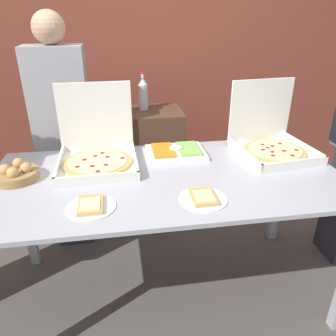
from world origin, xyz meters
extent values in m
plane|color=#514C47|center=(0.00, 0.00, 0.00)|extent=(16.00, 16.00, 0.00)
cube|color=brown|center=(0.00, 1.70, 1.40)|extent=(10.00, 0.06, 2.80)
cube|color=#A8AAB2|center=(0.00, 0.00, 0.89)|extent=(2.04, 0.99, 0.02)
cube|color=#A8AAB2|center=(-0.97, 0.44, 0.44)|extent=(0.06, 0.06, 0.88)
cube|color=#A8AAB2|center=(0.97, 0.44, 0.44)|extent=(0.06, 0.06, 0.88)
cube|color=silver|center=(0.74, 0.18, 0.91)|extent=(0.50, 0.50, 0.02)
cube|color=silver|center=(0.77, -0.04, 0.94)|extent=(0.46, 0.06, 0.04)
cube|color=silver|center=(0.52, 0.16, 0.94)|extent=(0.06, 0.46, 0.04)
cube|color=silver|center=(0.96, 0.21, 0.94)|extent=(0.06, 0.46, 0.04)
cube|color=silver|center=(0.72, 0.42, 1.14)|extent=(0.46, 0.06, 0.43)
cylinder|color=tan|center=(0.74, 0.18, 0.93)|extent=(0.40, 0.40, 0.02)
cylinder|color=beige|center=(0.74, 0.18, 0.94)|extent=(0.35, 0.35, 0.00)
cylinder|color=maroon|center=(0.87, 0.15, 0.95)|extent=(0.03, 0.03, 0.00)
cylinder|color=maroon|center=(0.82, 0.27, 0.95)|extent=(0.03, 0.03, 0.00)
cylinder|color=maroon|center=(0.75, 0.24, 0.95)|extent=(0.03, 0.03, 0.00)
cylinder|color=maroon|center=(0.70, 0.28, 0.95)|extent=(0.03, 0.03, 0.00)
cylinder|color=maroon|center=(0.71, 0.22, 0.95)|extent=(0.03, 0.03, 0.00)
cylinder|color=maroon|center=(0.66, 0.19, 0.95)|extent=(0.03, 0.03, 0.00)
cylinder|color=maroon|center=(0.70, 0.14, 0.95)|extent=(0.03, 0.03, 0.00)
cylinder|color=maroon|center=(0.68, 0.09, 0.95)|extent=(0.03, 0.03, 0.00)
cylinder|color=maroon|center=(0.81, 0.07, 0.95)|extent=(0.03, 0.03, 0.00)
cylinder|color=maroon|center=(0.79, 0.15, 0.95)|extent=(0.03, 0.03, 0.00)
cube|color=silver|center=(-0.40, 0.19, 0.91)|extent=(0.48, 0.48, 0.02)
cube|color=silver|center=(-0.40, -0.04, 0.94)|extent=(0.47, 0.02, 0.04)
cube|color=silver|center=(-0.63, 0.18, 0.94)|extent=(0.02, 0.47, 0.04)
cube|color=silver|center=(-0.18, 0.19, 0.94)|extent=(0.02, 0.47, 0.04)
cube|color=silver|center=(-0.41, 0.43, 1.15)|extent=(0.47, 0.02, 0.45)
cylinder|color=tan|center=(-0.40, 0.19, 0.93)|extent=(0.41, 0.41, 0.02)
cylinder|color=beige|center=(-0.40, 0.19, 0.94)|extent=(0.36, 0.36, 0.00)
cylinder|color=maroon|center=(-0.25, 0.20, 0.95)|extent=(0.03, 0.03, 0.00)
cylinder|color=maroon|center=(-0.35, 0.23, 0.95)|extent=(0.03, 0.03, 0.00)
cylinder|color=maroon|center=(-0.38, 0.30, 0.95)|extent=(0.03, 0.03, 0.00)
cylinder|color=maroon|center=(-0.42, 0.26, 0.95)|extent=(0.03, 0.03, 0.00)
cylinder|color=maroon|center=(-0.49, 0.21, 0.95)|extent=(0.03, 0.03, 0.00)
cylinder|color=maroon|center=(-0.52, 0.12, 0.95)|extent=(0.03, 0.03, 0.00)
cylinder|color=maroon|center=(-0.43, 0.11, 0.95)|extent=(0.03, 0.03, 0.00)
cylinder|color=maroon|center=(-0.40, 0.03, 0.95)|extent=(0.03, 0.03, 0.00)
cylinder|color=maroon|center=(-0.35, 0.12, 0.95)|extent=(0.03, 0.03, 0.00)
cylinder|color=white|center=(-0.43, -0.28, 0.91)|extent=(0.24, 0.24, 0.01)
cube|color=tan|center=(-0.43, -0.28, 0.92)|extent=(0.12, 0.17, 0.02)
cube|color=beige|center=(-0.43, -0.29, 0.93)|extent=(0.09, 0.12, 0.01)
cylinder|color=white|center=(0.13, -0.29, 0.91)|extent=(0.25, 0.25, 0.01)
cube|color=tan|center=(0.13, -0.29, 0.92)|extent=(0.12, 0.17, 0.02)
cube|color=beige|center=(0.13, -0.30, 0.93)|extent=(0.09, 0.12, 0.01)
cube|color=white|center=(0.10, 0.29, 0.92)|extent=(0.38, 0.29, 0.03)
cube|color=orange|center=(0.01, 0.29, 0.94)|extent=(0.13, 0.23, 0.02)
cube|color=#8CC65B|center=(0.18, 0.29, 0.94)|extent=(0.13, 0.23, 0.02)
cylinder|color=white|center=(0.10, 0.29, 0.94)|extent=(0.09, 0.09, 0.02)
cylinder|color=#9E7542|center=(-0.86, 0.09, 0.93)|extent=(0.25, 0.25, 0.05)
sphere|color=tan|center=(-0.79, 0.09, 0.97)|extent=(0.06, 0.06, 0.06)
sphere|color=tan|center=(-0.85, 0.16, 0.97)|extent=(0.06, 0.06, 0.06)
sphere|color=tan|center=(-0.90, 0.09, 0.97)|extent=(0.06, 0.06, 0.06)
sphere|color=tan|center=(-0.85, 0.04, 0.97)|extent=(0.06, 0.06, 0.06)
cube|color=#4C3323|center=(-0.03, 1.05, 0.50)|extent=(0.63, 0.46, 1.00)
cylinder|color=#B7BCC1|center=(-0.04, 1.11, 1.10)|extent=(0.08, 0.08, 0.21)
cone|color=#B7BCC1|center=(-0.04, 1.11, 1.23)|extent=(0.08, 0.08, 0.05)
cylinder|color=#B7BCC1|center=(-0.04, 1.11, 1.28)|extent=(0.03, 0.03, 0.04)
cylinder|color=red|center=(-0.04, 1.11, 1.30)|extent=(0.03, 0.03, 0.01)
cylinder|color=silver|center=(-0.20, 1.00, 1.06)|extent=(0.07, 0.07, 0.12)
cylinder|color=silver|center=(-0.20, 1.00, 1.12)|extent=(0.06, 0.06, 0.00)
cube|color=#2D2D38|center=(-0.67, 0.71, 0.43)|extent=(0.28, 0.20, 0.85)
cube|color=#99999E|center=(-0.67, 0.71, 1.21)|extent=(0.40, 0.22, 0.71)
sphere|color=tan|center=(-0.67, 0.71, 1.67)|extent=(0.21, 0.21, 0.21)
camera|label=1|loc=(-0.27, -1.67, 1.77)|focal=35.00mm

